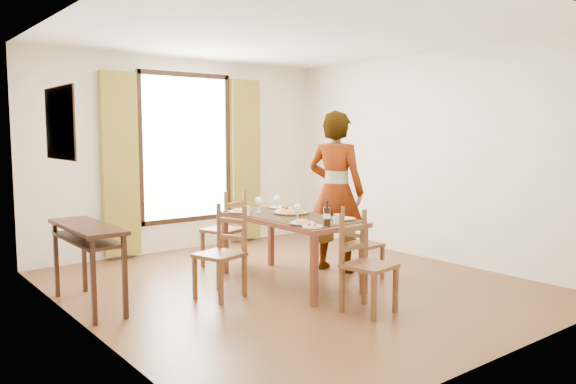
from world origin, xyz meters
TOP-DOWN VIEW (x-y plane):
  - ground at (0.00, 0.00)m, footprint 5.00×5.00m
  - room_shell at (-0.00, 0.13)m, footprint 4.60×5.10m
  - console_table at (-2.03, 0.60)m, footprint 0.38×1.20m
  - dining_table at (0.01, 0.08)m, footprint 0.79×1.73m
  - chair_west at (-0.85, 0.10)m, footprint 0.51×0.51m
  - chair_north at (-0.12, 1.21)m, footprint 0.55×0.55m
  - chair_south at (-0.05, -1.13)m, footprint 0.47×0.47m
  - chair_east at (0.75, -0.28)m, footprint 0.40×0.40m
  - man at (0.82, 0.22)m, footprint 1.04×0.97m
  - plate_sw at (-0.24, -0.44)m, footprint 0.27×0.27m
  - plate_se at (0.27, -0.48)m, footprint 0.27×0.27m
  - plate_nw at (-0.29, 0.63)m, footprint 0.27×0.27m
  - plate_ne at (0.28, 0.64)m, footprint 0.27×0.27m
  - pasta_platter at (0.11, 0.19)m, footprint 0.40×0.40m
  - caprese_plate at (-0.28, -0.63)m, footprint 0.20×0.20m
  - wine_glass_a at (-0.15, -0.24)m, footprint 0.08×0.08m
  - wine_glass_b at (0.14, 0.49)m, footprint 0.08×0.08m
  - wine_glass_c at (-0.11, 0.50)m, footprint 0.08×0.08m
  - tumbler_a at (0.29, -0.21)m, footprint 0.07×0.07m
  - tumbler_b at (-0.33, 0.41)m, footprint 0.07×0.07m
  - tumbler_c at (0.05, -0.63)m, footprint 0.07×0.07m
  - wine_bottle at (-0.12, -0.66)m, footprint 0.07×0.07m

SIDE VIEW (x-z plane):
  - ground at x=0.00m, z-range 0.00..0.00m
  - chair_east at x=0.75m, z-range -0.03..0.81m
  - chair_west at x=-0.85m, z-range -0.03..0.90m
  - chair_south at x=-0.05m, z-range -0.03..0.90m
  - chair_north at x=-0.12m, z-range -0.03..0.93m
  - dining_table at x=0.01m, z-range 0.31..1.06m
  - console_table at x=-2.03m, z-range 0.28..1.08m
  - caprese_plate at x=-0.28m, z-range 0.76..0.80m
  - plate_sw at x=-0.24m, z-range 0.76..0.81m
  - plate_se at x=0.27m, z-range 0.76..0.81m
  - plate_nw at x=-0.29m, z-range 0.76..0.81m
  - plate_ne at x=0.28m, z-range 0.76..0.81m
  - pasta_platter at x=0.11m, z-range 0.76..0.86m
  - tumbler_a at x=0.29m, z-range 0.76..0.86m
  - tumbler_b at x=-0.33m, z-range 0.76..0.86m
  - tumbler_c at x=0.05m, z-range 0.76..0.86m
  - wine_glass_a at x=-0.15m, z-range 0.76..0.94m
  - wine_glass_b at x=0.14m, z-range 0.76..0.94m
  - wine_glass_c at x=-0.11m, z-range 0.76..0.94m
  - wine_bottle at x=-0.12m, z-range 0.76..1.00m
  - man at x=0.82m, z-range 0.00..1.92m
  - room_shell at x=0.00m, z-range 0.17..2.91m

